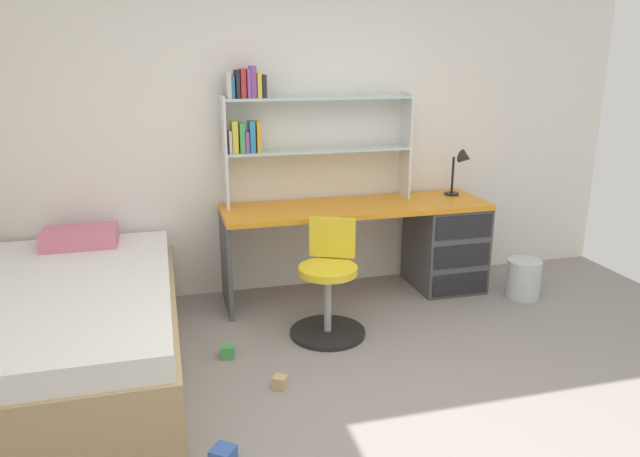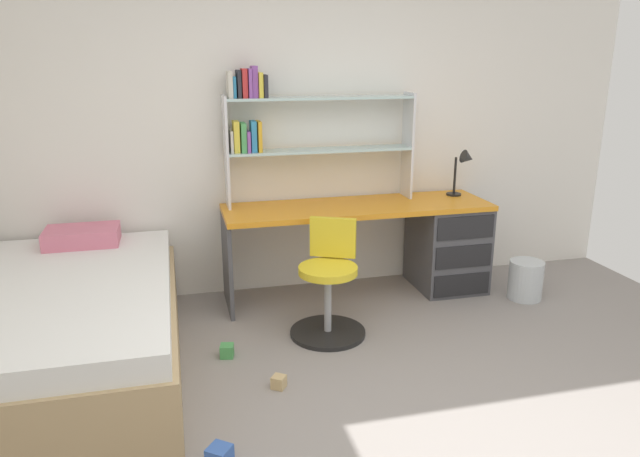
% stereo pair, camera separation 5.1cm
% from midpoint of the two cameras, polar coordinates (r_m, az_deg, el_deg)
% --- Properties ---
extents(ground_plane, '(5.57, 5.62, 0.02)m').
position_cam_midpoint_polar(ground_plane, '(3.10, 7.93, -20.94)').
color(ground_plane, gray).
extents(room_shell, '(5.57, 5.62, 2.64)m').
position_cam_midpoint_polar(room_shell, '(3.47, -17.30, 6.65)').
color(room_shell, white).
rests_on(room_shell, ground_plane).
extents(desk, '(2.07, 0.61, 0.74)m').
position_cam_midpoint_polar(desk, '(4.89, 9.42, -1.02)').
color(desk, orange).
rests_on(desk, ground_plane).
extents(bookshelf_hutch, '(1.47, 0.22, 1.04)m').
position_cam_midpoint_polar(bookshelf_hutch, '(4.55, -3.20, 10.02)').
color(bookshelf_hutch, silver).
rests_on(bookshelf_hutch, desk).
extents(desk_lamp, '(0.20, 0.17, 0.38)m').
position_cam_midpoint_polar(desk_lamp, '(4.99, 13.22, 5.97)').
color(desk_lamp, black).
rests_on(desk_lamp, desk).
extents(swivel_chair, '(0.52, 0.52, 0.79)m').
position_cam_midpoint_polar(swivel_chair, '(4.07, 0.47, -6.01)').
color(swivel_chair, black).
rests_on(swivel_chair, ground_plane).
extents(bed_platform, '(1.24, 2.09, 0.69)m').
position_cam_midpoint_polar(bed_platform, '(3.90, -23.13, -8.90)').
color(bed_platform, tan).
rests_on(bed_platform, ground_plane).
extents(waste_bin, '(0.27, 0.27, 0.31)m').
position_cam_midpoint_polar(waste_bin, '(4.98, 18.68, -4.60)').
color(waste_bin, silver).
rests_on(waste_bin, ground_plane).
extents(toy_block_blue_1, '(0.14, 0.14, 0.10)m').
position_cam_midpoint_polar(toy_block_blue_1, '(3.01, -9.79, -20.86)').
color(toy_block_blue_1, '#3860B7').
rests_on(toy_block_blue_1, ground_plane).
extents(toy_block_natural_3, '(0.10, 0.10, 0.07)m').
position_cam_midpoint_polar(toy_block_natural_3, '(3.56, -4.26, -14.52)').
color(toy_block_natural_3, tan).
rests_on(toy_block_natural_3, ground_plane).
extents(toy_block_green_5, '(0.10, 0.10, 0.08)m').
position_cam_midpoint_polar(toy_block_green_5, '(3.91, -9.27, -11.58)').
color(toy_block_green_5, '#479E51').
rests_on(toy_block_green_5, ground_plane).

